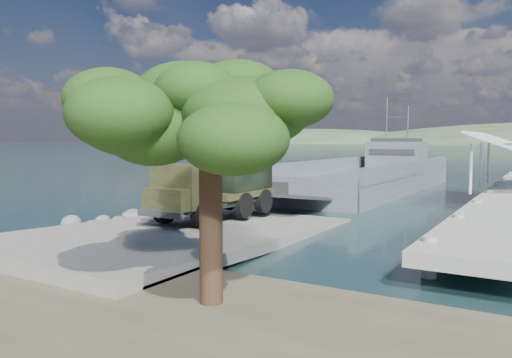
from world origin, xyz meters
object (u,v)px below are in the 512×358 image
object	(u,v)px
overhang_tree	(204,105)
military_truck	(220,180)
landing_craft	(366,182)
soldier	(166,202)

from	to	relation	value
overhang_tree	military_truck	bearing A→B (deg)	123.22
landing_craft	overhang_tree	world-z (taller)	landing_craft
military_truck	soldier	bearing A→B (deg)	-137.30
military_truck	overhang_tree	bearing A→B (deg)	-56.09
military_truck	overhang_tree	xyz separation A→B (m)	(7.23, -11.04, 3.11)
landing_craft	soldier	distance (m)	24.23
landing_craft	soldier	xyz separation A→B (m)	(-2.87, -24.06, 0.57)
landing_craft	military_truck	world-z (taller)	landing_craft
landing_craft	soldier	size ratio (longest dim) A/B	19.05
military_truck	overhang_tree	distance (m)	13.56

